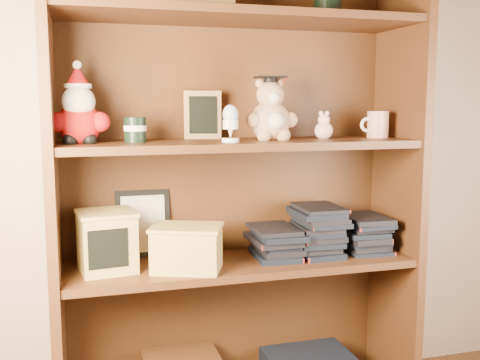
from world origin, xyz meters
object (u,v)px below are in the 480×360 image
Objects in this scene: bookcase at (235,190)px; treats_box at (107,241)px; teacher_mug at (377,125)px; grad_teddy_bear at (271,115)px.

bookcase is 8.24× the size of treats_box.
teacher_mug is at bearing 0.05° from treats_box.
treats_box is (-0.93, -0.00, -0.35)m from teacher_mug.
grad_teddy_bear reaches higher than treats_box.
teacher_mug is at bearing -5.79° from bookcase.
teacher_mug is (0.39, 0.01, -0.03)m from grad_teddy_bear.
treats_box is at bearing 179.40° from grad_teddy_bear.
grad_teddy_bear is at bearing -0.60° from treats_box.
grad_teddy_bear is 0.66m from treats_box.
teacher_mug is (0.50, -0.05, 0.22)m from bookcase.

